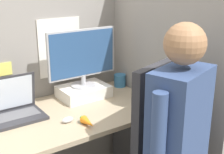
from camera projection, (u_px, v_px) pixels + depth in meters
name	position (u px, v px, depth m)	size (l,w,h in m)	color
cubicle_panel_back	(36.00, 80.00, 2.28)	(1.88, 0.05, 1.70)	gray
cubicle_panel_right	(150.00, 79.00, 2.31)	(0.04, 1.36, 1.70)	gray
desk	(61.00, 139.00, 2.08)	(1.38, 0.72, 0.72)	tan
paper_box	(84.00, 91.00, 2.31)	(0.35, 0.26, 0.08)	white
monitor	(82.00, 56.00, 2.23)	(0.53, 0.18, 0.42)	#B2B2B7
laptop	(15.00, 110.00, 1.97)	(0.32, 0.25, 0.26)	#2D2D33
mouse	(68.00, 120.00, 1.91)	(0.07, 0.04, 0.03)	silver
stapler	(141.00, 96.00, 2.27)	(0.05, 0.12, 0.05)	#2D2D33
carrot_toy	(88.00, 122.00, 1.86)	(0.05, 0.14, 0.05)	orange
person	(184.00, 142.00, 1.52)	(0.46, 0.49, 1.38)	brown
coffee_mug	(120.00, 80.00, 2.53)	(0.09, 0.09, 0.10)	teal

